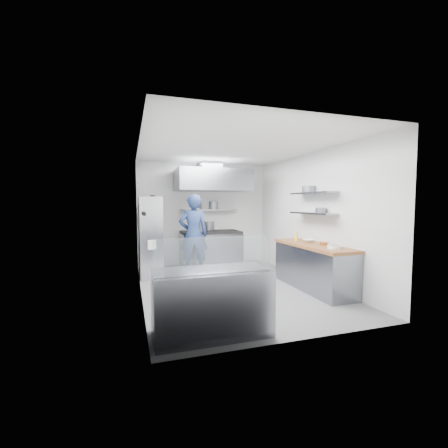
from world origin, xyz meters
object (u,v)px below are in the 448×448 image
object	(u,v)px
gas_range	(211,250)
display_case	(211,302)
wire_rack	(150,237)
chef	(193,235)

from	to	relation	value
gas_range	display_case	distance (m)	4.25
wire_rack	display_case	size ratio (longest dim) A/B	1.23
gas_range	display_case	xyz separation A→B (m)	(-1.10, -4.10, -0.03)
gas_range	chef	bearing A→B (deg)	-129.53
gas_range	wire_rack	xyz separation A→B (m)	(-1.63, -0.66, 0.48)
wire_rack	display_case	world-z (taller)	wire_rack
wire_rack	display_case	bearing A→B (deg)	-81.24
chef	wire_rack	world-z (taller)	chef
gas_range	wire_rack	size ratio (longest dim) A/B	0.86
gas_range	chef	xyz separation A→B (m)	(-0.63, -0.77, 0.51)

